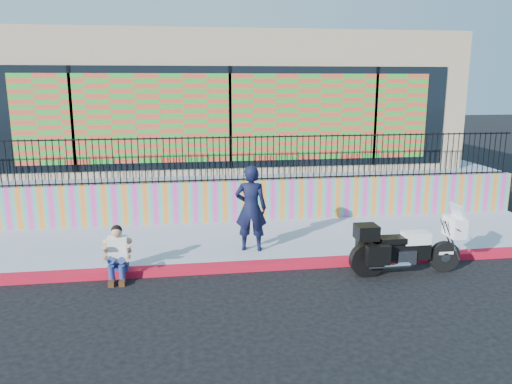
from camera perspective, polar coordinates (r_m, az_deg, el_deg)
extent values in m
plane|color=black|center=(10.53, -0.62, -8.85)|extent=(90.00, 90.00, 0.00)
cube|color=red|center=(10.51, -0.62, -8.47)|extent=(16.00, 0.30, 0.15)
cube|color=#96A0B4|center=(12.05, -1.68, -5.68)|extent=(16.00, 3.00, 0.15)
cube|color=#EB3DA0|center=(13.41, -2.50, -1.02)|extent=(16.00, 0.20, 1.10)
cube|color=#96A0B4|center=(18.40, -4.13, 2.44)|extent=(16.00, 10.00, 1.25)
cube|color=tan|center=(17.93, -4.22, 10.61)|extent=(14.00, 8.00, 4.00)
cube|color=black|center=(13.95, -2.96, 8.44)|extent=(12.60, 0.04, 2.80)
cube|color=#DD4D31|center=(13.92, -2.95, 8.44)|extent=(11.48, 0.02, 2.40)
cylinder|color=black|center=(11.03, 20.71, -6.91)|extent=(0.64, 0.14, 0.64)
cylinder|color=black|center=(10.35, 12.61, -7.66)|extent=(0.64, 0.14, 0.64)
cube|color=black|center=(10.61, 16.85, -6.45)|extent=(0.92, 0.27, 0.33)
cube|color=silver|center=(10.62, 16.57, -6.97)|extent=(0.39, 0.33, 0.29)
cube|color=white|center=(10.60, 17.80, -4.99)|extent=(0.53, 0.31, 0.23)
cube|color=black|center=(10.40, 15.23, -5.28)|extent=(0.53, 0.33, 0.12)
cube|color=white|center=(10.93, 21.76, -3.70)|extent=(0.29, 0.51, 0.41)
cube|color=silver|center=(10.88, 22.07, -2.11)|extent=(0.18, 0.45, 0.33)
cube|color=black|center=(10.15, 12.51, -4.49)|extent=(0.43, 0.41, 0.29)
cube|color=black|center=(10.06, 13.77, -7.03)|extent=(0.47, 0.17, 0.39)
cube|color=black|center=(10.57, 12.60, -6.00)|extent=(0.47, 0.17, 0.39)
cube|color=white|center=(11.00, 20.75, -6.43)|extent=(0.31, 0.16, 0.06)
imported|color=black|center=(10.98, -0.59, -1.87)|extent=(0.78, 0.60, 1.92)
cube|color=navy|center=(10.47, -15.37, -8.05)|extent=(0.36, 0.28, 0.18)
cube|color=white|center=(10.32, -15.51, -6.31)|extent=(0.38, 0.27, 0.54)
sphere|color=tan|center=(10.17, -15.65, -4.46)|extent=(0.21, 0.21, 0.21)
cube|color=#472814|center=(10.14, -16.17, -9.93)|extent=(0.11, 0.26, 0.10)
cube|color=#472814|center=(10.12, -15.03, -9.92)|extent=(0.11, 0.26, 0.10)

